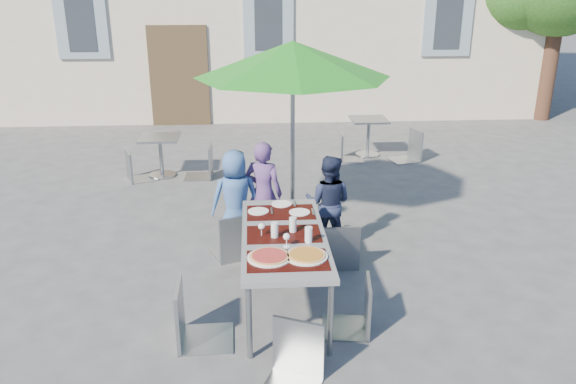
{
  "coord_description": "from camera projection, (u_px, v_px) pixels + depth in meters",
  "views": [
    {
      "loc": [
        -0.41,
        -5.27,
        2.97
      ],
      "look_at": [
        -0.03,
        0.51,
        0.85
      ],
      "focal_mm": 35.0,
      "sensor_mm": 36.0,
      "label": 1
    }
  ],
  "objects": [
    {
      "name": "dining_table",
      "position": [
        284.0,
        239.0,
        5.37
      ],
      "size": [
        0.8,
        1.85,
        0.76
      ],
      "color": "#504F55",
      "rests_on": "ground"
    },
    {
      "name": "chair_0",
      "position": [
        235.0,
        208.0,
        6.34
      ],
      "size": [
        0.61,
        0.61,
        1.06
      ],
      "color": "gray",
      "rests_on": "ground"
    },
    {
      "name": "chair_2",
      "position": [
        339.0,
        218.0,
        6.13
      ],
      "size": [
        0.47,
        0.47,
        1.01
      ],
      "color": "gray",
      "rests_on": "ground"
    },
    {
      "name": "bg_chair_r_0",
      "position": [
        203.0,
        142.0,
        9.12
      ],
      "size": [
        0.46,
        0.46,
        1.01
      ],
      "color": "gray",
      "rests_on": "ground"
    },
    {
      "name": "chair_1",
      "position": [
        292.0,
        217.0,
        6.28
      ],
      "size": [
        0.54,
        0.54,
        0.94
      ],
      "color": "gray",
      "rests_on": "ground"
    },
    {
      "name": "place_settings",
      "position": [
        280.0,
        209.0,
        5.94
      ],
      "size": [
        0.69,
        0.47,
        0.01
      ],
      "color": "white",
      "rests_on": "dining_table"
    },
    {
      "name": "cafe_table_0",
      "position": [
        161.0,
        151.0,
        9.23
      ],
      "size": [
        0.63,
        0.63,
        0.68
      ],
      "color": "#A2A5AA",
      "rests_on": "ground"
    },
    {
      "name": "cafe_table_1",
      "position": [
        368.0,
        131.0,
        10.36
      ],
      "size": [
        0.66,
        0.66,
        0.7
      ],
      "color": "#A2A5AA",
      "rests_on": "ground"
    },
    {
      "name": "ground",
      "position": [
        294.0,
        283.0,
        5.99
      ],
      "size": [
        90.0,
        90.0,
        0.0
      ],
      "primitive_type": "plane",
      "color": "#424244",
      "rests_on": "ground"
    },
    {
      "name": "child_2",
      "position": [
        328.0,
        203.0,
        6.6
      ],
      "size": [
        0.64,
        0.49,
        1.16
      ],
      "primitive_type": "imported",
      "rotation": [
        0.0,
        0.0,
        2.81
      ],
      "color": "#1C223D",
      "rests_on": "ground"
    },
    {
      "name": "chair_5",
      "position": [
        294.0,
        321.0,
        4.29
      ],
      "size": [
        0.57,
        0.57,
        0.97
      ],
      "color": "gray",
      "rests_on": "ground"
    },
    {
      "name": "glassware",
      "position": [
        288.0,
        230.0,
        5.25
      ],
      "size": [
        0.5,
        0.39,
        0.15
      ],
      "color": "silver",
      "rests_on": "dining_table"
    },
    {
      "name": "chair_4",
      "position": [
        358.0,
        276.0,
        4.99
      ],
      "size": [
        0.48,
        0.47,
        0.95
      ],
      "color": "gray",
      "rests_on": "ground"
    },
    {
      "name": "chair_3",
      "position": [
        190.0,
        278.0,
        4.8
      ],
      "size": [
        0.49,
        0.48,
        1.06
      ],
      "color": "#93999F",
      "rests_on": "ground"
    },
    {
      "name": "pizza_near_left",
      "position": [
        269.0,
        257.0,
        4.87
      ],
      "size": [
        0.39,
        0.39,
        0.03
      ],
      "color": "white",
      "rests_on": "dining_table"
    },
    {
      "name": "bg_chair_l_1",
      "position": [
        348.0,
        131.0,
        10.07
      ],
      "size": [
        0.46,
        0.46,
        0.93
      ],
      "color": "gray",
      "rests_on": "ground"
    },
    {
      "name": "patio_umbrella",
      "position": [
        293.0,
        61.0,
        6.75
      ],
      "size": [
        2.41,
        2.41,
        2.37
      ],
      "color": "#A2A5AA",
      "rests_on": "ground"
    },
    {
      "name": "bg_chair_r_1",
      "position": [
        412.0,
        126.0,
        10.03
      ],
      "size": [
        0.57,
        0.57,
        1.06
      ],
      "color": "#949B9F",
      "rests_on": "ground"
    },
    {
      "name": "bg_chair_l_0",
      "position": [
        133.0,
        148.0,
        8.99
      ],
      "size": [
        0.54,
        0.54,
        0.93
      ],
      "color": "gray",
      "rests_on": "ground"
    },
    {
      "name": "child_1",
      "position": [
        263.0,
        193.0,
        6.74
      ],
      "size": [
        0.55,
        0.45,
        1.28
      ],
      "primitive_type": "imported",
      "rotation": [
        0.0,
        0.0,
        2.78
      ],
      "color": "#553873",
      "rests_on": "ground"
    },
    {
      "name": "child_0",
      "position": [
        236.0,
        199.0,
        6.68
      ],
      "size": [
        0.64,
        0.48,
        1.2
      ],
      "primitive_type": "imported",
      "rotation": [
        0.0,
        0.0,
        3.33
      ],
      "color": "#375B97",
      "rests_on": "ground"
    },
    {
      "name": "pizza_near_right",
      "position": [
        306.0,
        255.0,
        4.89
      ],
      "size": [
        0.38,
        0.38,
        0.03
      ],
      "color": "white",
      "rests_on": "dining_table"
    }
  ]
}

